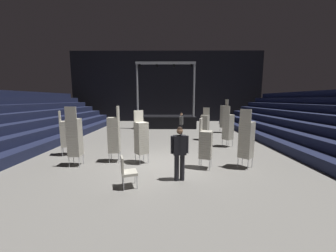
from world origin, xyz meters
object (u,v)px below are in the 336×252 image
chair_stack_rear_left (114,134)px  crew_worker_near_stage (181,123)px  chair_stack_front_left (205,124)px  chair_stack_mid_centre (141,137)px  chair_stack_mid_left (224,116)px  chair_stack_front_right (228,127)px  man_with_tie (180,150)px  loose_chair_near_man (127,170)px  chair_stack_rear_right (246,139)px  chair_stack_aisle_left (66,133)px  chair_stack_mid_right (75,137)px  stage_riser (166,120)px  chair_stack_rear_centre (205,144)px

chair_stack_rear_left → crew_worker_near_stage: 6.37m
chair_stack_front_left → crew_worker_near_stage: bearing=-13.8°
chair_stack_mid_centre → chair_stack_mid_left: bearing=-164.1°
chair_stack_front_right → man_with_tie: bearing=-69.5°
chair_stack_mid_centre → loose_chair_near_man: (-0.12, -2.17, -0.53)m
man_with_tie → chair_stack_rear_right: size_ratio=0.78×
chair_stack_rear_left → chair_stack_mid_centre: bearing=-103.3°
chair_stack_front_left → chair_stack_aisle_left: (-7.02, -3.30, 0.00)m
crew_worker_near_stage → man_with_tie: bearing=8.7°
chair_stack_front_right → crew_worker_near_stage: size_ratio=1.35×
chair_stack_rear_right → chair_stack_mid_right: bearing=-136.5°
stage_riser → chair_stack_mid_left: bearing=-33.1°
man_with_tie → chair_stack_rear_right: bearing=-161.9°
chair_stack_front_left → loose_chair_near_man: bearing=91.6°
man_with_tie → chair_stack_rear_centre: chair_stack_rear_centre is taller
chair_stack_rear_right → man_with_tie: bearing=-110.7°
chair_stack_mid_right → chair_stack_rear_centre: bearing=-5.5°
man_with_tie → chair_stack_aisle_left: size_ratio=0.85×
chair_stack_front_right → chair_stack_aisle_left: size_ratio=1.08×
chair_stack_front_right → chair_stack_rear_right: size_ratio=1.00×
chair_stack_mid_right → chair_stack_mid_centre: (2.50, 0.34, -0.08)m
chair_stack_rear_right → chair_stack_rear_centre: 1.54m
stage_riser → loose_chair_near_man: stage_riser is taller
chair_stack_rear_centre → man_with_tie: bearing=-23.0°
chair_stack_aisle_left → crew_worker_near_stage: bearing=106.4°
chair_stack_mid_centre → chair_stack_aisle_left: size_ratio=1.04×
chair_stack_front_left → chair_stack_rear_left: (-4.51, -4.23, 0.13)m
man_with_tie → chair_stack_mid_right: (-3.95, 1.33, 0.17)m
chair_stack_rear_centre → loose_chair_near_man: (-2.58, -1.58, -0.41)m
man_with_tie → loose_chair_near_man: size_ratio=1.84×
chair_stack_mid_left → chair_stack_rear_right: size_ratio=1.15×
chair_stack_front_right → chair_stack_mid_centre: chair_stack_front_right is taller
chair_stack_front_left → chair_stack_front_right: 1.93m
stage_riser → chair_stack_front_left: stage_riser is taller
loose_chair_near_man → stage_riser: bearing=156.5°
chair_stack_aisle_left → chair_stack_rear_centre: bearing=51.3°
chair_stack_mid_left → chair_stack_mid_centre: 8.85m
chair_stack_mid_left → chair_stack_rear_right: chair_stack_mid_left is taller
chair_stack_mid_right → stage_riser: bearing=69.6°
stage_riser → man_with_tie: stage_riser is taller
chair_stack_rear_left → loose_chair_near_man: size_ratio=2.44×
stage_riser → man_with_tie: size_ratio=3.27×
chair_stack_rear_right → chair_stack_front_left: bearing=142.1°
chair_stack_rear_right → stage_riser: bearing=151.8°
chair_stack_front_left → crew_worker_near_stage: size_ratio=1.24×
crew_worker_near_stage → loose_chair_near_man: size_ratio=1.75×
stage_riser → chair_stack_aisle_left: stage_riser is taller
stage_riser → chair_stack_mid_centre: 10.05m
chair_stack_mid_left → chair_stack_aisle_left: size_ratio=1.25×
chair_stack_rear_left → chair_stack_aisle_left: size_ratio=1.12×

